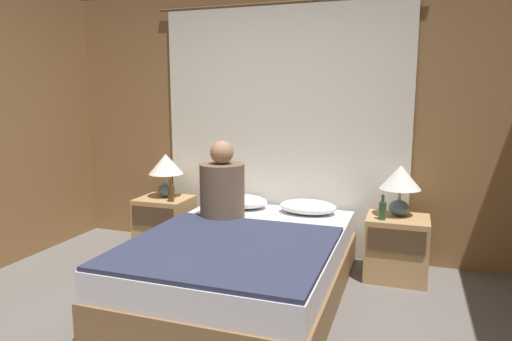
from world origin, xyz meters
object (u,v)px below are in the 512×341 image
at_px(nightstand_right, 397,248).
at_px(pillow_left, 241,201).
at_px(beer_bottle_on_right_stand, 382,210).
at_px(nightstand_left, 165,224).
at_px(lamp_left, 166,168).
at_px(lamp_right, 400,181).
at_px(person_left_in_bed, 222,187).
at_px(beer_bottle_on_left_stand, 171,193).
at_px(pillow_right, 308,207).
at_px(bed, 243,266).

distance_m(nightstand_right, pillow_left, 1.44).
bearing_deg(beer_bottle_on_right_stand, nightstand_right, 41.67).
height_order(nightstand_left, lamp_left, lamp_left).
relative_size(lamp_right, person_left_in_bed, 0.63).
distance_m(lamp_right, beer_bottle_on_left_stand, 2.07).
height_order(pillow_right, beer_bottle_on_left_stand, beer_bottle_on_left_stand).
bearing_deg(beer_bottle_on_left_stand, nightstand_left, 142.82).
height_order(nightstand_left, nightstand_right, same).
height_order(pillow_left, beer_bottle_on_left_stand, beer_bottle_on_left_stand).
bearing_deg(person_left_in_bed, beer_bottle_on_left_stand, 161.22).
bearing_deg(lamp_left, bed, -35.42).
relative_size(lamp_left, pillow_left, 0.83).
bearing_deg(pillow_right, person_left_in_bed, -148.98).
height_order(nightstand_right, person_left_in_bed, person_left_in_bed).
bearing_deg(lamp_right, pillow_right, 178.59).
distance_m(pillow_right, beer_bottle_on_left_stand, 1.29).
height_order(nightstand_left, person_left_in_bed, person_left_in_bed).
height_order(pillow_right, person_left_in_bed, person_left_in_bed).
bearing_deg(lamp_right, pillow_left, 179.23).
height_order(lamp_right, person_left_in_bed, person_left_in_bed).
relative_size(lamp_right, beer_bottle_on_right_stand, 2.06).
bearing_deg(lamp_right, nightstand_left, -178.46).
distance_m(bed, lamp_left, 1.47).
distance_m(pillow_left, beer_bottle_on_right_stand, 1.31).
bearing_deg(lamp_right, nightstand_right, -90.00).
xyz_separation_m(pillow_right, beer_bottle_on_left_stand, (-1.27, -0.19, 0.08)).
bearing_deg(beer_bottle_on_right_stand, lamp_right, 53.92).
height_order(bed, person_left_in_bed, person_left_in_bed).
bearing_deg(beer_bottle_on_left_stand, pillow_left, 16.52).
relative_size(bed, beer_bottle_on_right_stand, 9.85).
distance_m(person_left_in_bed, beer_bottle_on_left_stand, 0.66).
bearing_deg(bed, person_left_in_bed, 130.02).
distance_m(pillow_left, person_left_in_bed, 0.45).
distance_m(lamp_right, beer_bottle_on_right_stand, 0.30).
height_order(nightstand_left, beer_bottle_on_left_stand, beer_bottle_on_left_stand).
distance_m(nightstand_right, beer_bottle_on_right_stand, 0.38).
xyz_separation_m(nightstand_right, pillow_right, (-0.78, 0.08, 0.27)).
distance_m(pillow_left, beer_bottle_on_left_stand, 0.66).
height_order(lamp_left, pillow_left, lamp_left).
relative_size(beer_bottle_on_left_stand, beer_bottle_on_right_stand, 1.05).
bearing_deg(lamp_right, bed, -144.58).
relative_size(pillow_left, beer_bottle_on_left_stand, 2.37).
height_order(bed, nightstand_left, nightstand_left).
bearing_deg(person_left_in_bed, pillow_right, 31.02).
distance_m(bed, beer_bottle_on_right_stand, 1.21).
distance_m(nightstand_right, person_left_in_bed, 1.55).
distance_m(lamp_right, pillow_right, 0.83).
bearing_deg(pillow_left, lamp_right, -0.77).
distance_m(nightstand_left, beer_bottle_on_right_stand, 2.10).
bearing_deg(lamp_right, beer_bottle_on_right_stand, -126.08).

